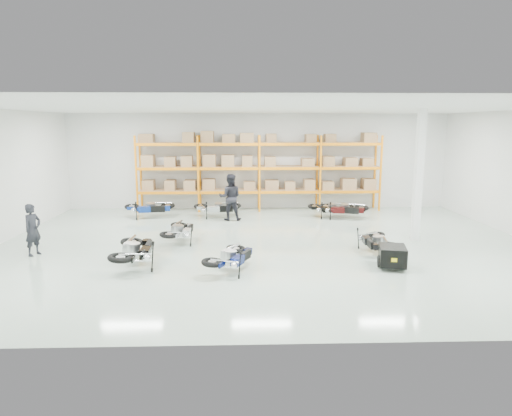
{
  "coord_description": "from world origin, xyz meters",
  "views": [
    {
      "loc": [
        -0.85,
        -14.77,
        3.98
      ],
      "look_at": [
        -0.33,
        0.93,
        1.1
      ],
      "focal_mm": 32.0,
      "sensor_mm": 36.0,
      "label": 1
    }
  ],
  "objects_px": {
    "moto_blue_centre": "(231,253)",
    "person_back": "(230,197)",
    "moto_black_far_left": "(135,246)",
    "moto_touring_right": "(376,237)",
    "trailer": "(392,256)",
    "moto_silver_left": "(180,227)",
    "moto_back_b": "(218,205)",
    "moto_back_a": "(149,205)",
    "person_left": "(33,230)",
    "moto_back_c": "(332,205)",
    "moto_back_d": "(343,206)"
  },
  "relations": [
    {
      "from": "moto_blue_centre",
      "to": "moto_back_b",
      "type": "bearing_deg",
      "value": -59.35
    },
    {
      "from": "moto_back_c",
      "to": "moto_silver_left",
      "type": "bearing_deg",
      "value": 127.82
    },
    {
      "from": "moto_blue_centre",
      "to": "trailer",
      "type": "bearing_deg",
      "value": -153.4
    },
    {
      "from": "moto_touring_right",
      "to": "moto_back_d",
      "type": "relative_size",
      "value": 0.89
    },
    {
      "from": "moto_blue_centre",
      "to": "moto_touring_right",
      "type": "distance_m",
      "value": 4.81
    },
    {
      "from": "moto_back_b",
      "to": "person_left",
      "type": "xyz_separation_m",
      "value": [
        -5.38,
        -5.75,
        0.26
      ]
    },
    {
      "from": "moto_blue_centre",
      "to": "person_back",
      "type": "height_order",
      "value": "person_back"
    },
    {
      "from": "moto_black_far_left",
      "to": "trailer",
      "type": "bearing_deg",
      "value": 173.69
    },
    {
      "from": "moto_touring_right",
      "to": "trailer",
      "type": "distance_m",
      "value": 1.6
    },
    {
      "from": "moto_black_far_left",
      "to": "moto_touring_right",
      "type": "height_order",
      "value": "moto_black_far_left"
    },
    {
      "from": "moto_back_a",
      "to": "person_left",
      "type": "relative_size",
      "value": 1.15
    },
    {
      "from": "moto_black_far_left",
      "to": "person_back",
      "type": "bearing_deg",
      "value": -114.87
    },
    {
      "from": "moto_back_b",
      "to": "person_back",
      "type": "relative_size",
      "value": 0.91
    },
    {
      "from": "moto_back_b",
      "to": "person_left",
      "type": "distance_m",
      "value": 7.88
    },
    {
      "from": "moto_blue_centre",
      "to": "moto_silver_left",
      "type": "bearing_deg",
      "value": -35.46
    },
    {
      "from": "person_back",
      "to": "moto_silver_left",
      "type": "bearing_deg",
      "value": 67.95
    },
    {
      "from": "moto_black_far_left",
      "to": "person_back",
      "type": "distance_m",
      "value": 6.83
    },
    {
      "from": "moto_silver_left",
      "to": "moto_back_b",
      "type": "height_order",
      "value": "moto_back_b"
    },
    {
      "from": "moto_silver_left",
      "to": "moto_back_b",
      "type": "xyz_separation_m",
      "value": [
        1.07,
        4.36,
        0.01
      ]
    },
    {
      "from": "moto_blue_centre",
      "to": "moto_back_a",
      "type": "relative_size",
      "value": 0.93
    },
    {
      "from": "moto_back_b",
      "to": "moto_back_c",
      "type": "xyz_separation_m",
      "value": [
        4.95,
        -0.22,
        -0.02
      ]
    },
    {
      "from": "moto_blue_centre",
      "to": "moto_back_c",
      "type": "relative_size",
      "value": 0.99
    },
    {
      "from": "moto_back_b",
      "to": "moto_back_d",
      "type": "distance_m",
      "value": 5.42
    },
    {
      "from": "trailer",
      "to": "moto_back_a",
      "type": "distance_m",
      "value": 11.03
    },
    {
      "from": "moto_touring_right",
      "to": "moto_back_b",
      "type": "xyz_separation_m",
      "value": [
        -5.24,
        5.83,
        0.05
      ]
    },
    {
      "from": "trailer",
      "to": "person_left",
      "type": "distance_m",
      "value": 10.76
    },
    {
      "from": "trailer",
      "to": "moto_back_b",
      "type": "relative_size",
      "value": 0.87
    },
    {
      "from": "person_back",
      "to": "moto_blue_centre",
      "type": "bearing_deg",
      "value": 93.36
    },
    {
      "from": "moto_touring_right",
      "to": "person_back",
      "type": "distance_m",
      "value": 6.98
    },
    {
      "from": "moto_black_far_left",
      "to": "person_left",
      "type": "xyz_separation_m",
      "value": [
        -3.4,
        1.27,
        0.19
      ]
    },
    {
      "from": "moto_touring_right",
      "to": "person_back",
      "type": "bearing_deg",
      "value": 133.92
    },
    {
      "from": "moto_back_a",
      "to": "person_back",
      "type": "relative_size",
      "value": 0.94
    },
    {
      "from": "moto_back_d",
      "to": "person_back",
      "type": "distance_m",
      "value": 4.86
    },
    {
      "from": "moto_black_far_left",
      "to": "moto_back_c",
      "type": "xyz_separation_m",
      "value": [
        6.93,
        6.79,
        -0.08
      ]
    },
    {
      "from": "moto_blue_centre",
      "to": "person_back",
      "type": "xyz_separation_m",
      "value": [
        -0.19,
        6.87,
        0.46
      ]
    },
    {
      "from": "moto_touring_right",
      "to": "moto_black_far_left",
      "type": "bearing_deg",
      "value": -169.08
    },
    {
      "from": "moto_blue_centre",
      "to": "moto_silver_left",
      "type": "height_order",
      "value": "moto_silver_left"
    },
    {
      "from": "moto_blue_centre",
      "to": "trailer",
      "type": "distance_m",
      "value": 4.5
    },
    {
      "from": "moto_back_b",
      "to": "moto_back_c",
      "type": "distance_m",
      "value": 4.96
    },
    {
      "from": "moto_black_far_left",
      "to": "moto_back_d",
      "type": "relative_size",
      "value": 1.09
    },
    {
      "from": "moto_back_c",
      "to": "moto_back_d",
      "type": "bearing_deg",
      "value": -121.03
    },
    {
      "from": "moto_silver_left",
      "to": "moto_touring_right",
      "type": "height_order",
      "value": "moto_silver_left"
    },
    {
      "from": "moto_black_far_left",
      "to": "moto_back_b",
      "type": "height_order",
      "value": "moto_black_far_left"
    },
    {
      "from": "moto_back_d",
      "to": "person_left",
      "type": "height_order",
      "value": "person_left"
    },
    {
      "from": "moto_blue_centre",
      "to": "moto_back_d",
      "type": "bearing_deg",
      "value": -98.47
    },
    {
      "from": "trailer",
      "to": "moto_touring_right",
      "type": "bearing_deg",
      "value": 102.33
    },
    {
      "from": "moto_silver_left",
      "to": "trailer",
      "type": "distance_m",
      "value": 7.02
    },
    {
      "from": "moto_blue_centre",
      "to": "moto_back_d",
      "type": "relative_size",
      "value": 0.94
    },
    {
      "from": "moto_back_c",
      "to": "person_back",
      "type": "xyz_separation_m",
      "value": [
        -4.39,
        -0.46,
        0.45
      ]
    },
    {
      "from": "moto_blue_centre",
      "to": "moto_touring_right",
      "type": "xyz_separation_m",
      "value": [
        4.5,
        1.72,
        -0.03
      ]
    }
  ]
}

